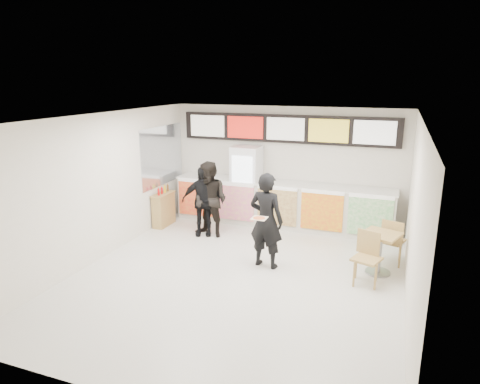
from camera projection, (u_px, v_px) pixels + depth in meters
The scene contains 15 objects.
floor at pixel (238, 276), 8.17m from camera, with size 7.00×7.00×0.00m, color beige.
ceiling at pixel (237, 118), 7.40m from camera, with size 7.00×7.00×0.00m, color white.
wall_back at pixel (286, 166), 10.96m from camera, with size 6.00×6.00×0.00m, color silver.
wall_left at pixel (102, 187), 8.80m from camera, with size 7.00×7.00×0.00m, color silver.
wall_right at pixel (414, 219), 6.78m from camera, with size 7.00×7.00×0.00m, color silver.
service_counter at pixel (281, 204), 10.83m from camera, with size 5.56×0.77×1.14m.
menu_board at pixel (286, 129), 10.64m from camera, with size 5.50×0.14×0.70m.
drinks_fridge at pixel (246, 185), 11.05m from camera, with size 0.70×0.67×2.00m.
mirror_panel at pixel (162, 156), 10.95m from camera, with size 0.01×2.00×1.50m, color #B2B7BF.
customer_main at pixel (266, 221), 8.39m from camera, with size 0.70×0.46×1.92m, color black.
customer_left at pixel (210, 200), 10.05m from camera, with size 0.88×0.68×1.80m, color black.
customer_mid at pixel (202, 201), 10.15m from camera, with size 0.99×0.41×1.68m, color black.
pizza_slice at pixel (259, 218), 7.93m from camera, with size 0.36×0.36×0.02m.
cafe_table at pixel (380, 246), 8.17m from camera, with size 0.98×1.71×0.97m.
condiment_ledge at pixel (164, 209), 10.92m from camera, with size 0.31×0.76×1.01m.
Camera 1 is at (2.65, -7.00, 3.65)m, focal length 32.00 mm.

